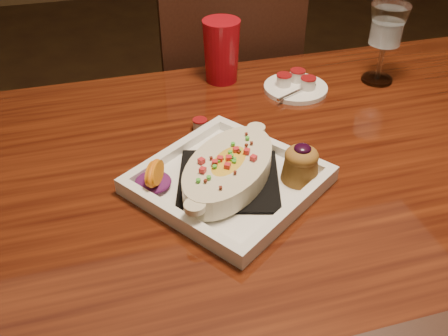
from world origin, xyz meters
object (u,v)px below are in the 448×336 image
object	(u,v)px
saucer	(296,86)
red_tumbler	(221,51)
plate	(234,173)
goblet	(387,30)
table	(305,194)
chair_far	(223,109)

from	to	relation	value
saucer	red_tumbler	size ratio (longest dim) A/B	1.01
saucer	plate	bearing A→B (deg)	-128.60
goblet	table	bearing A→B (deg)	-138.85
table	red_tumbler	distance (m)	0.41
table	saucer	bearing A→B (deg)	73.51
chair_far	saucer	distance (m)	0.45
goblet	saucer	size ratio (longest dim) A/B	1.24
goblet	chair_far	bearing A→B (deg)	127.60
chair_far	red_tumbler	world-z (taller)	chair_far
red_tumbler	chair_far	bearing A→B (deg)	73.73
plate	saucer	bearing A→B (deg)	16.93
goblet	plate	bearing A→B (deg)	-146.71
table	red_tumbler	world-z (taller)	red_tumbler
table	red_tumbler	xyz separation A→B (m)	(-0.08, 0.36, 0.17)
plate	table	bearing A→B (deg)	-18.37
chair_far	goblet	bearing A→B (deg)	127.60
goblet	red_tumbler	xyz separation A→B (m)	(-0.37, 0.11, -0.06)
chair_far	red_tumbler	size ratio (longest dim) A/B	6.18
saucer	chair_far	bearing A→B (deg)	101.93
table	saucer	world-z (taller)	saucer
chair_far	plate	world-z (taller)	chair_far
goblet	saucer	distance (m)	0.24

